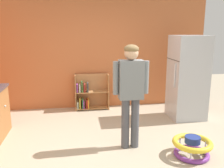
# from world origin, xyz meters

# --- Properties ---
(ground_plane) EXTENTS (12.00, 12.00, 0.00)m
(ground_plane) POSITION_xyz_m (0.00, 0.00, 0.00)
(ground_plane) COLOR #B6A68C
(ground_plane) RESTS_ON ground
(back_wall) EXTENTS (5.20, 0.06, 2.70)m
(back_wall) POSITION_xyz_m (0.00, 2.33, 1.35)
(back_wall) COLOR #C2683A
(back_wall) RESTS_ON ground
(refrigerator) EXTENTS (0.73, 0.68, 1.78)m
(refrigerator) POSITION_xyz_m (1.76, 1.26, 0.89)
(refrigerator) COLOR #B7BABF
(refrigerator) RESTS_ON ground
(bookshelf) EXTENTS (0.80, 0.28, 0.85)m
(bookshelf) POSITION_xyz_m (-0.30, 2.15, 0.36)
(bookshelf) COLOR #B77D48
(bookshelf) RESTS_ON ground
(standing_person) EXTENTS (0.57, 0.23, 1.68)m
(standing_person) POSITION_xyz_m (0.24, 0.06, 1.02)
(standing_person) COLOR #4D4E55
(standing_person) RESTS_ON ground
(baby_walker) EXTENTS (0.60, 0.60, 0.32)m
(baby_walker) POSITION_xyz_m (1.12, -0.38, 0.16)
(baby_walker) COLOR purple
(baby_walker) RESTS_ON ground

